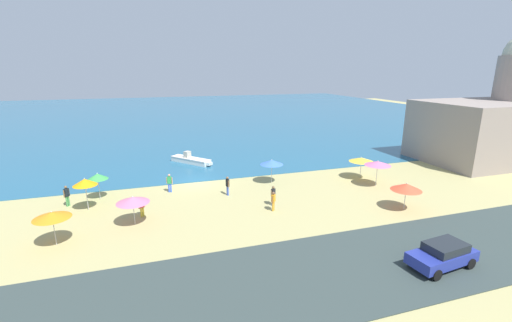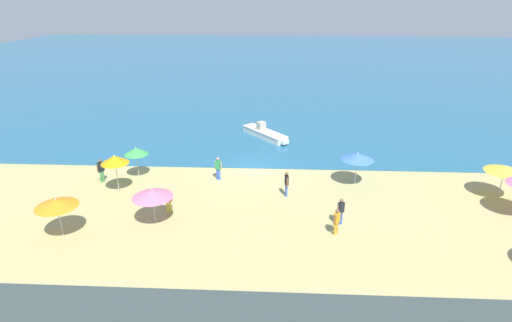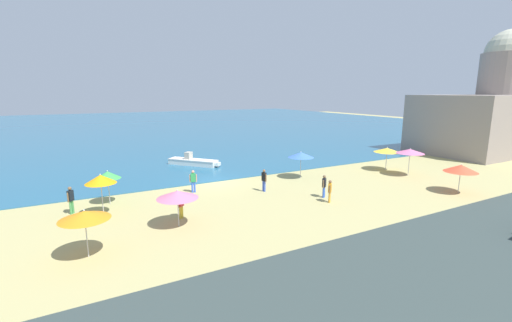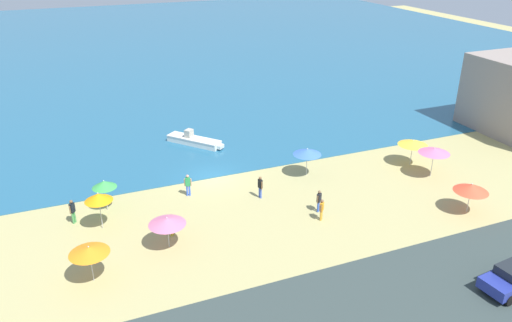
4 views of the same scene
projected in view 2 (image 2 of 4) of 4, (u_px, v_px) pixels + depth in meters
The scene contains 15 objects.
ground_plane at pixel (255, 169), 31.04m from camera, with size 160.00×160.00×0.00m, color tan.
sea at pixel (268, 61), 81.74m from camera, with size 150.00×110.00×0.05m, color #235C7D.
beach_umbrella_0 at pixel (358, 157), 27.66m from camera, with size 2.28×2.28×2.43m.
beach_umbrella_1 at pixel (56, 203), 21.57m from camera, with size 2.28×2.28×2.34m.
beach_umbrella_2 at pixel (115, 160), 26.52m from camera, with size 1.85×1.85×2.71m.
beach_umbrella_4 at pixel (152, 194), 22.95m from camera, with size 2.35×2.35×2.20m.
beach_umbrella_5 at pixel (136, 151), 28.84m from camera, with size 1.73×1.73×2.36m.
beach_umbrella_7 at pixel (505, 169), 25.92m from camera, with size 2.49×2.49×2.31m.
bather_0 at pixel (168, 199), 24.46m from camera, with size 0.47×0.39×1.60m.
bather_1 at pixel (101, 169), 28.42m from camera, with size 0.40×0.46×1.78m.
bather_2 at pixel (341, 210), 23.14m from camera, with size 0.48×0.39×1.68m.
bather_3 at pixel (337, 220), 22.18m from camera, with size 0.43×0.43×1.60m.
bather_4 at pixel (218, 167), 28.84m from camera, with size 0.54×0.32×1.75m.
bather_5 at pixel (287, 183), 26.44m from camera, with size 0.26×0.57×1.75m.
skiff_nearshore at pixel (265, 133), 37.63m from camera, with size 4.47×5.06×1.35m.
Camera 2 is at (1.46, -28.39, 12.47)m, focal length 28.00 mm.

